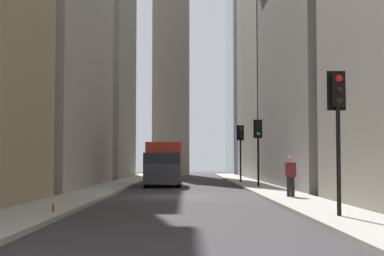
{
  "coord_description": "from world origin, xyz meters",
  "views": [
    {
      "loc": [
        -28.11,
        -0.14,
        1.62
      ],
      "look_at": [
        16.26,
        -0.46,
        4.07
      ],
      "focal_mm": 56.61,
      "sensor_mm": 36.0,
      "label": 1
    }
  ],
  "objects_px": {
    "traffic_light_foreground": "(338,108)",
    "traffic_light_far_junction": "(241,140)",
    "sedan_red": "(170,173)",
    "pedestrian": "(291,175)",
    "discarded_bottle": "(53,208)",
    "traffic_light_midblock": "(258,137)",
    "delivery_truck": "(164,164)"
  },
  "relations": [
    {
      "from": "traffic_light_midblock",
      "to": "pedestrian",
      "type": "height_order",
      "value": "traffic_light_midblock"
    },
    {
      "from": "traffic_light_midblock",
      "to": "delivery_truck",
      "type": "bearing_deg",
      "value": 56.18
    },
    {
      "from": "delivery_truck",
      "to": "pedestrian",
      "type": "bearing_deg",
      "value": -157.02
    },
    {
      "from": "traffic_light_far_junction",
      "to": "pedestrian",
      "type": "height_order",
      "value": "traffic_light_far_junction"
    },
    {
      "from": "traffic_light_midblock",
      "to": "discarded_bottle",
      "type": "height_order",
      "value": "traffic_light_midblock"
    },
    {
      "from": "delivery_truck",
      "to": "traffic_light_far_junction",
      "type": "distance_m",
      "value": 7.0
    },
    {
      "from": "traffic_light_foreground",
      "to": "pedestrian",
      "type": "distance_m",
      "value": 9.2
    },
    {
      "from": "traffic_light_far_junction",
      "to": "discarded_bottle",
      "type": "bearing_deg",
      "value": 163.27
    },
    {
      "from": "traffic_light_foreground",
      "to": "traffic_light_midblock",
      "type": "distance_m",
      "value": 19.02
    },
    {
      "from": "sedan_red",
      "to": "traffic_light_midblock",
      "type": "bearing_deg",
      "value": -160.55
    },
    {
      "from": "pedestrian",
      "to": "discarded_bottle",
      "type": "relative_size",
      "value": 6.27
    },
    {
      "from": "traffic_light_foreground",
      "to": "traffic_light_far_junction",
      "type": "bearing_deg",
      "value": 0.67
    },
    {
      "from": "sedan_red",
      "to": "discarded_bottle",
      "type": "relative_size",
      "value": 15.93
    },
    {
      "from": "delivery_truck",
      "to": "traffic_light_foreground",
      "type": "height_order",
      "value": "traffic_light_foreground"
    },
    {
      "from": "sedan_red",
      "to": "pedestrian",
      "type": "bearing_deg",
      "value": -167.35
    },
    {
      "from": "delivery_truck",
      "to": "traffic_light_far_junction",
      "type": "bearing_deg",
      "value": -52.08
    },
    {
      "from": "traffic_light_midblock",
      "to": "discarded_bottle",
      "type": "xyz_separation_m",
      "value": [
        -17.76,
        8.08,
        -2.79
      ]
    },
    {
      "from": "pedestrian",
      "to": "discarded_bottle",
      "type": "xyz_separation_m",
      "value": [
        -7.72,
        8.26,
        -0.81
      ]
    },
    {
      "from": "sedan_red",
      "to": "traffic_light_far_junction",
      "type": "height_order",
      "value": "traffic_light_far_junction"
    },
    {
      "from": "traffic_light_foreground",
      "to": "discarded_bottle",
      "type": "bearing_deg",
      "value": 81.13
    },
    {
      "from": "pedestrian",
      "to": "discarded_bottle",
      "type": "distance_m",
      "value": 11.33
    },
    {
      "from": "delivery_truck",
      "to": "traffic_light_foreground",
      "type": "distance_m",
      "value": 23.59
    },
    {
      "from": "pedestrian",
      "to": "sedan_red",
      "type": "bearing_deg",
      "value": 12.65
    },
    {
      "from": "delivery_truck",
      "to": "sedan_red",
      "type": "distance_m",
      "value": 12.35
    },
    {
      "from": "sedan_red",
      "to": "discarded_bottle",
      "type": "bearing_deg",
      "value": 175.98
    },
    {
      "from": "discarded_bottle",
      "to": "traffic_light_far_junction",
      "type": "bearing_deg",
      "value": -16.73
    },
    {
      "from": "delivery_truck",
      "to": "pedestrian",
      "type": "relative_size",
      "value": 3.81
    },
    {
      "from": "traffic_light_foreground",
      "to": "traffic_light_far_junction",
      "type": "height_order",
      "value": "traffic_light_far_junction"
    },
    {
      "from": "sedan_red",
      "to": "traffic_light_midblock",
      "type": "distance_m",
      "value": 17.28
    },
    {
      "from": "sedan_red",
      "to": "traffic_light_far_junction",
      "type": "bearing_deg",
      "value": -146.66
    },
    {
      "from": "sedan_red",
      "to": "traffic_light_far_junction",
      "type": "distance_m",
      "value": 10.06
    },
    {
      "from": "traffic_light_far_junction",
      "to": "pedestrian",
      "type": "distance_m",
      "value": 18.17
    }
  ]
}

